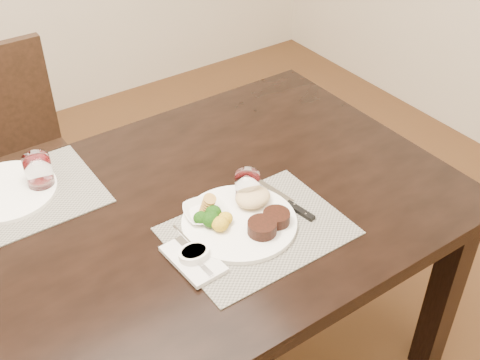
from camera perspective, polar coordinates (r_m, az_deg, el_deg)
dining_table at (r=1.66m, az=-11.76°, el=-7.94°), size 2.00×1.00×0.75m
chair_far at (r=2.48m, az=-20.50°, el=2.44°), size 0.42×0.42×0.90m
placemat_near at (r=1.60m, az=1.70°, el=-4.85°), size 0.46×0.34×0.00m
placemat_far at (r=1.82m, az=-20.48°, el=-1.72°), size 0.46×0.34×0.00m
dinner_plate at (r=1.61m, az=0.43°, el=-3.61°), size 0.31×0.31×0.06m
napkin_fork at (r=1.52m, az=-4.47°, el=-7.48°), size 0.11×0.18×0.02m
steak_knife at (r=1.68m, az=5.12°, el=-2.47°), size 0.04×0.23×0.01m
cracker_bowl at (r=1.63m, az=-3.31°, el=-3.08°), size 0.14×0.14×0.05m
sauce_ramekin at (r=1.51m, az=-4.39°, el=-7.06°), size 0.08×0.12×0.06m
wine_glass_near at (r=1.67m, az=0.69°, el=-0.85°), size 0.07×0.07×0.09m
far_plate at (r=1.84m, az=-21.32°, el=-1.01°), size 0.29×0.29×0.01m
wine_glass_far at (r=1.81m, az=-18.49°, el=0.57°), size 0.08×0.08×0.11m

